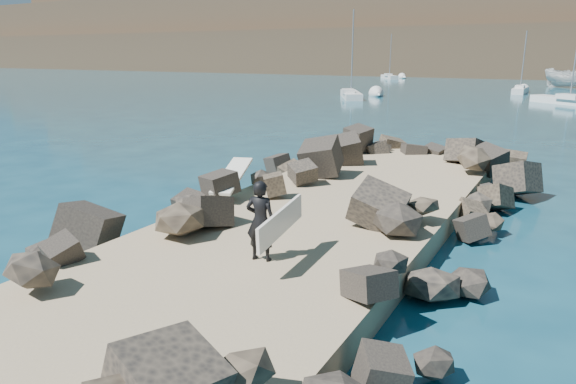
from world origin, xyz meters
name	(u,v)px	position (x,y,z in m)	size (l,w,h in m)	color
ground	(308,241)	(0.00, 0.00, 0.00)	(800.00, 800.00, 0.00)	#0F384C
jetty	(265,257)	(0.00, -2.00, 0.30)	(6.00, 26.00, 0.60)	#8C7759
riprap_left	(177,220)	(-2.90, -1.50, 0.50)	(2.60, 22.00, 1.00)	black
riprap_right	(405,266)	(2.90, -1.50, 0.50)	(2.60, 22.00, 1.00)	#262421
surfboard_resting	(232,179)	(-2.90, 0.91, 1.04)	(0.60, 2.38, 0.08)	white
boat_imported	(571,77)	(3.97, 69.73, 1.38)	(2.68, 7.12, 2.75)	silver
surfer_with_board	(263,221)	(0.46, -2.78, 1.41)	(0.91, 1.98, 1.60)	black
sailboat_b	(520,90)	(-0.77, 55.53, 0.35)	(1.29, 5.81, 7.14)	silver
sailboat_a	(351,95)	(-15.41, 39.68, 0.35)	(4.95, 7.33, 8.93)	silver
sailboat_c	(569,101)	(4.64, 42.88, 0.35)	(6.89, 6.06, 9.05)	silver
sailboat_e	(389,77)	(-25.47, 81.93, 0.35)	(4.93, 6.28, 8.02)	silver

